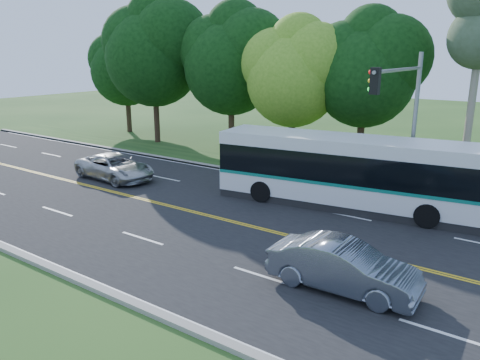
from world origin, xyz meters
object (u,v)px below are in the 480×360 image
Objects in this scene: transit_bus at (351,173)px; suv at (115,167)px; traffic_signal at (404,108)px; sedan at (343,266)px.

suv is at bearing -174.57° from transit_bus.
transit_bus is 2.52× the size of suv.
sedan is at bearing -83.36° from traffic_signal.
traffic_signal is at bearing 11.07° from transit_bus.
traffic_signal is 1.39× the size of suv.
transit_bus is 2.79× the size of sedan.
suv is at bearing 71.44° from sedan.
traffic_signal is 15.66m from suv.
suv is (-12.79, -2.98, -0.91)m from transit_bus.
traffic_signal reaches higher than transit_bus.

